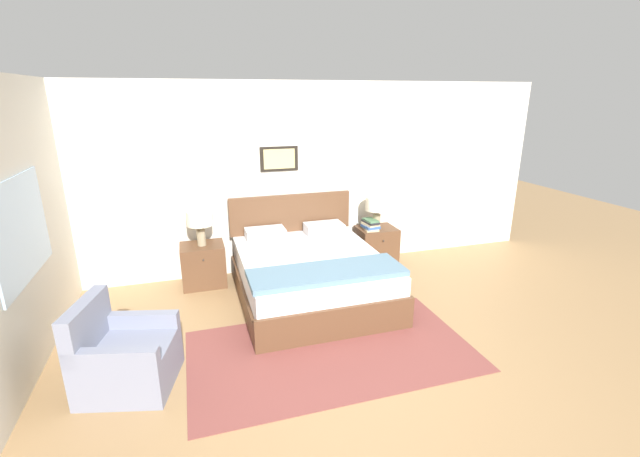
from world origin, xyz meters
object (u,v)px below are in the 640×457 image
Objects in this scene: nightstand_near_window at (203,265)px; table_lamp_near_window at (200,220)px; armchair at (124,357)px; bed at (310,274)px; nightstand_by_door at (376,246)px; table_lamp_by_door at (377,206)px.

nightstand_near_window is 0.62m from table_lamp_near_window.
armchair is 1.57× the size of nightstand_near_window.
nightstand_near_window is at bearing 147.73° from bed.
table_lamp_by_door is (-0.02, -0.01, 0.62)m from nightstand_by_door.
table_lamp_by_door is at bearing 32.14° from bed.
bed is 2.29m from armchair.
nightstand_by_door is (1.24, 0.78, -0.03)m from bed.
bed is 4.38× the size of table_lamp_by_door.
bed is 1.56m from table_lamp_by_door.
bed is 2.33× the size of armchair.
bed is 3.65× the size of nightstand_by_door.
nightstand_near_window is 2.48m from nightstand_by_door.
table_lamp_near_window is 1.00× the size of table_lamp_by_door.
nightstand_by_door is at bearing 135.14° from armchair.
table_lamp_near_window is at bearing -78.13° from nightstand_near_window.
armchair is (-1.99, -1.14, -0.04)m from bed.
nightstand_by_door is at bearing 32.27° from bed.
table_lamp_by_door is (3.21, 1.91, 0.63)m from armchair.
bed reaches higher than nightstand_by_door.
nightstand_near_window is 1.20× the size of table_lamp_near_window.
nightstand_by_door is 2.55m from table_lamp_near_window.
nightstand_near_window is at bearing 179.68° from table_lamp_by_door.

